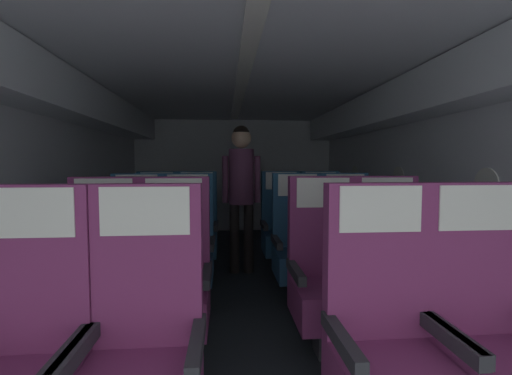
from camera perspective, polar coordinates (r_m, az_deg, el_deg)
ground at (r=3.46m, az=-1.91°, el=-17.33°), size 3.86×7.29×0.02m
fuselage_shell at (r=3.50m, az=-2.18°, el=8.75°), size 3.74×6.94×2.10m
seat_a_left_window at (r=1.76m, az=-33.33°, el=-22.09°), size 0.48×0.51×1.15m
seat_a_left_aisle at (r=1.62m, az=-17.51°, el=-23.97°), size 0.48×0.51×1.15m
seat_a_right_aisle at (r=1.93m, az=32.90°, el=-19.74°), size 0.48×0.51×1.15m
seat_a_right_window at (r=1.71m, az=20.08°, el=-22.53°), size 0.48×0.51×1.15m
seat_b_left_window at (r=2.53m, az=-23.31°, el=-13.84°), size 0.48×0.51×1.15m
seat_b_left_aisle at (r=2.42m, az=-12.98°, el=-14.47°), size 0.48×0.51×1.15m
seat_b_right_aisle at (r=2.66m, az=20.65°, el=-12.94°), size 0.48×0.51×1.15m
seat_b_right_window at (r=2.49m, az=11.01°, el=-13.87°), size 0.48×0.51×1.15m
seat_c_left_window at (r=3.34m, az=-18.54°, el=-9.47°), size 0.48×0.51×1.15m
seat_c_left_aisle at (r=3.27m, az=-10.83°, el=-9.60°), size 0.48×0.51×1.15m
seat_c_right_aisle at (r=3.45m, az=14.31°, el=-8.96°), size 0.48×0.51×1.15m
seat_c_right_window at (r=3.33m, az=6.84°, el=-9.34°), size 0.48×0.51×1.15m
seat_d_left_window at (r=4.19m, az=-15.53°, el=-6.73°), size 0.48×0.51×1.15m
seat_d_left_aisle at (r=4.14m, az=-9.37°, el=-6.79°), size 0.48×0.51×1.15m
seat_d_right_aisle at (r=4.27m, az=10.45°, el=-6.48°), size 0.48×0.51×1.15m
seat_d_right_window at (r=4.17m, az=4.17°, el=-6.66°), size 0.48×0.51×1.15m
flight_attendant at (r=4.04m, az=-2.33°, el=0.87°), size 0.43×0.28×1.66m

